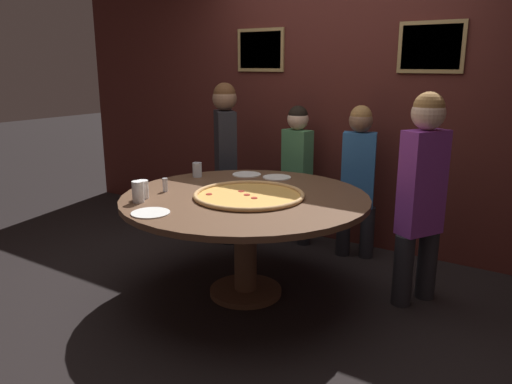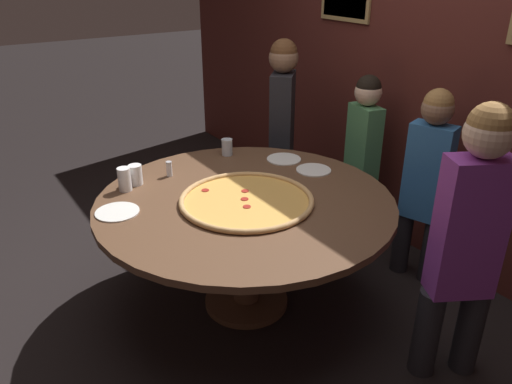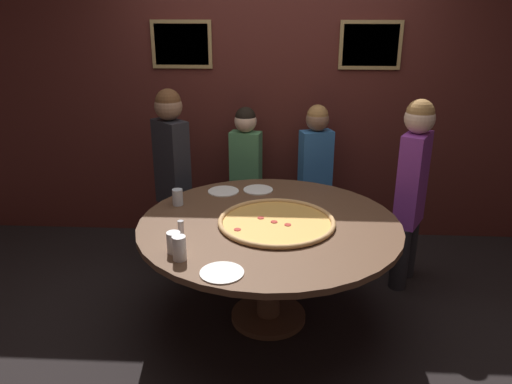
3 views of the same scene
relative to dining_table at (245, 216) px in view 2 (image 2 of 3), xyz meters
The scene contains 15 objects.
ground_plane 0.62m from the dining_table, ahead, with size 24.00×24.00×0.00m, color black.
back_wall 1.61m from the dining_table, 90.00° to the left, with size 6.40×0.08×2.60m.
dining_table is the anchor object (origin of this frame).
giant_pizza 0.14m from the dining_table, 24.72° to the right, with size 0.76×0.76×0.03m.
drink_cup_centre_back 0.73m from the dining_table, 157.84° to the left, with size 0.07×0.07×0.12m, color silver.
drink_cup_far_right 0.72m from the dining_table, 139.97° to the right, with size 0.08×0.08×0.12m, color white.
drink_cup_near_left 0.74m from the dining_table, 132.22° to the right, with size 0.08×0.08×0.14m, color white.
white_plate_left_side 0.72m from the dining_table, 109.03° to the right, with size 0.24×0.24×0.01m, color white.
white_plate_far_back 0.67m from the dining_table, 123.77° to the left, with size 0.23×0.23×0.01m, color white.
white_plate_near_front 0.61m from the dining_table, 99.83° to the left, with size 0.23×0.23×0.01m, color white.
condiment_shaker 0.61m from the dining_table, 157.20° to the right, with size 0.04×0.04×0.10m.
diner_far_right 1.21m from the dining_table, 133.58° to the left, with size 0.36×0.35×1.46m.
diner_centre_back 1.19m from the dining_table, 72.16° to the left, with size 0.34×0.22×1.30m.
diner_side_right 1.21m from the dining_table, 28.49° to the left, with size 0.29×0.38×1.45m.
diner_side_left 1.19m from the dining_table, 101.56° to the left, with size 0.33×0.19×1.27m.
Camera 2 is at (2.18, -1.37, 1.99)m, focal length 35.00 mm.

